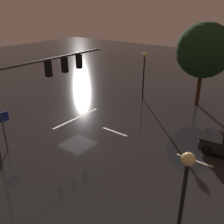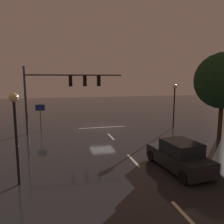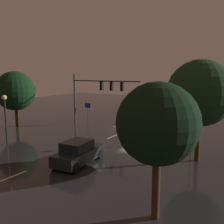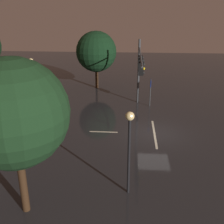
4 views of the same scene
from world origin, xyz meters
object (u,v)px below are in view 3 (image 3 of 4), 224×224
object	(u,v)px
traffic_signal_assembly	(97,90)
street_lamp_right_kerb	(5,110)
tree_left_near	(200,93)
tree_right_near	(15,91)
street_lamp_left_kerb	(193,108)
car_approaching	(78,153)
tree_left_far	(158,124)
route_sign	(88,109)

from	to	relation	value
traffic_signal_assembly	street_lamp_right_kerb	bearing A→B (deg)	76.19
tree_left_near	tree_right_near	bearing A→B (deg)	-2.03
street_lamp_left_kerb	tree_left_near	world-z (taller)	tree_left_near
car_approaching	tree_left_near	bearing A→B (deg)	-143.79
street_lamp_right_kerb	tree_left_far	xyz separation A→B (m)	(-15.85, 3.75, 1.07)
tree_right_near	tree_left_far	size ratio (longest dim) A/B	1.09
traffic_signal_assembly	route_sign	xyz separation A→B (m)	(2.29, -1.15, -2.51)
traffic_signal_assembly	car_approaching	world-z (taller)	traffic_signal_assembly
route_sign	tree_left_far	world-z (taller)	tree_left_far
traffic_signal_assembly	tree_right_near	bearing A→B (deg)	29.57
street_lamp_left_kerb	route_sign	world-z (taller)	street_lamp_left_kerb
street_lamp_left_kerb	tree_left_near	distance (m)	5.45
street_lamp_right_kerb	tree_right_near	world-z (taller)	tree_right_near
route_sign	tree_right_near	size ratio (longest dim) A/B	0.40
car_approaching	street_lamp_left_kerb	bearing A→B (deg)	-117.98
tree_right_near	tree_left_far	distance (m)	23.72
street_lamp_left_kerb	street_lamp_right_kerb	world-z (taller)	street_lamp_left_kerb
traffic_signal_assembly	route_sign	size ratio (longest dim) A/B	3.42
street_lamp_left_kerb	tree_left_far	xyz separation A→B (m)	(-1.98, 13.46, 1.04)
street_lamp_right_kerb	route_sign	xyz separation A→B (m)	(-0.28, -11.60, -1.26)
tree_left_far	car_approaching	bearing A→B (deg)	-25.43
tree_left_near	car_approaching	bearing A→B (deg)	36.21
car_approaching	tree_left_near	distance (m)	9.64
route_sign	tree_right_near	xyz separation A→B (m)	(6.23, 5.98, 2.36)
route_sign	car_approaching	bearing A→B (deg)	124.89
route_sign	tree_left_near	bearing A→B (deg)	156.18
traffic_signal_assembly	tree_left_far	distance (m)	19.44
street_lamp_left_kerb	route_sign	size ratio (longest dim) A/B	1.70
car_approaching	tree_right_near	world-z (taller)	tree_right_near
route_sign	tree_left_near	xyz separation A→B (m)	(-15.28, 6.75, 3.05)
tree_right_near	tree_left_far	xyz separation A→B (m)	(-21.80, 9.36, -0.02)
street_lamp_right_kerb	tree_left_near	distance (m)	16.40
traffic_signal_assembly	tree_left_near	xyz separation A→B (m)	(-12.99, 5.60, 0.55)
traffic_signal_assembly	tree_left_far	xyz separation A→B (m)	(-13.28, 14.19, -0.17)
traffic_signal_assembly	street_lamp_right_kerb	world-z (taller)	traffic_signal_assembly
traffic_signal_assembly	tree_left_near	size ratio (longest dim) A/B	1.25
tree_left_near	street_lamp_right_kerb	bearing A→B (deg)	17.31
traffic_signal_assembly	tree_right_near	xyz separation A→B (m)	(8.52, 4.83, -0.15)
tree_left_near	tree_left_far	xyz separation A→B (m)	(-0.29, 8.59, -0.72)
car_approaching	tree_left_near	world-z (taller)	tree_left_near
street_lamp_left_kerb	tree_left_near	xyz separation A→B (m)	(-1.69, 4.87, 1.76)
car_approaching	route_sign	world-z (taller)	route_sign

